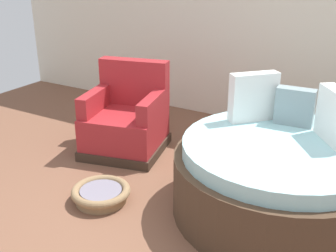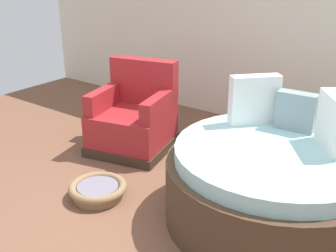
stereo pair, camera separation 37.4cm
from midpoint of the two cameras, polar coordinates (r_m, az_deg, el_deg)
The scene contains 5 objects.
ground_plane at distance 3.31m, azimuth -3.38°, elevation -14.44°, with size 8.00×8.00×0.02m, color brown.
back_wall at distance 5.06m, azimuth 13.20°, elevation 14.31°, with size 8.00×0.12×2.64m, color silver.
round_daybed at distance 3.44m, azimuth 11.86°, elevation -6.87°, with size 1.69×1.69×1.05m.
red_armchair at distance 4.50m, azimuth -8.05°, elevation 0.67°, with size 0.96×0.96×0.94m.
pet_basket at distance 3.70m, azimuth -12.07°, elevation -9.10°, with size 0.51×0.51×0.13m.
Camera 1 is at (1.35, -2.30, 1.96)m, focal length 44.54 mm.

